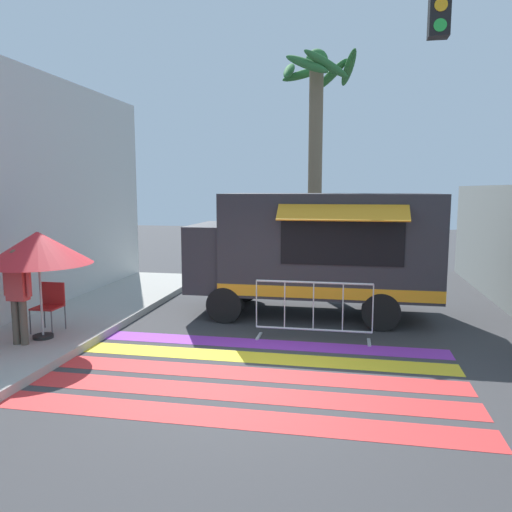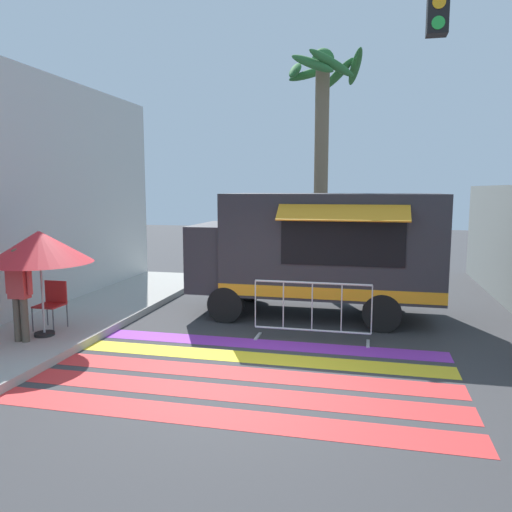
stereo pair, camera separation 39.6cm
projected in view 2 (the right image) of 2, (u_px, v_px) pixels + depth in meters
ground_plane at (245, 379)px, 7.53m from camera, size 60.00×60.00×0.00m
crosswalk_painted at (248, 374)px, 7.71m from camera, size 6.40×3.60×0.01m
food_truck at (314, 246)px, 11.15m from camera, size 5.42×2.76×2.74m
traffic_signal_pole at (480, 83)px, 7.78m from camera, size 4.63×0.29×6.58m
patio_umbrella at (40, 247)px, 9.02m from camera, size 1.88×1.88×1.95m
folding_chair at (52, 300)px, 9.69m from camera, size 0.47×0.47×0.91m
vendor_person at (19, 289)px, 8.76m from camera, size 0.53×0.22×1.68m
barricade_front at (312, 311)px, 9.34m from camera, size 2.21×0.44×1.13m
palm_tree at (322, 131)px, 13.44m from camera, size 2.17×2.08×6.53m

